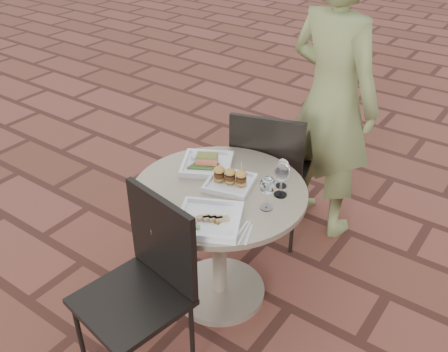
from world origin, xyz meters
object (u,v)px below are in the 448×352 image
Objects in this scene: plate_sliders at (230,180)px; plate_tuna at (209,219)px; diner at (332,100)px; cafe_table at (219,227)px; plate_salmon at (207,163)px; chair_near at (146,275)px; chair_far at (269,167)px.

plate_sliders reaches higher than plate_tuna.
plate_tuna is (0.10, -0.32, -0.01)m from plate_sliders.
cafe_table is at bearing 97.04° from diner.
plate_salmon is (-0.19, 0.14, 0.27)m from cafe_table.
cafe_table is 2.34× the size of plate_tuna.
chair_near is 0.52× the size of diner.
plate_tuna is at bearing 84.00° from chair_far.
chair_far reaches higher than plate_salmon.
plate_tuna is (-0.01, -1.24, -0.15)m from diner.
plate_salmon is at bearing 159.71° from plate_sliders.
plate_sliders is 0.33m from plate_tuna.
chair_near is 3.31× the size of plate_sliders.
plate_sliders is at bearing 96.08° from chair_near.
diner is 0.92m from plate_salmon.
chair_near reaches higher than cafe_table.
cafe_table is 0.55m from chair_near.
diner is (0.14, 0.99, 0.42)m from cafe_table.
diner is 6.42× the size of plate_sliders.
plate_tuna is (0.31, -0.39, -0.00)m from plate_salmon.
chair_near is at bearing -76.17° from plate_salmon.
plate_sliders is (-0.11, -0.92, -0.14)m from diner.
chair_far reaches higher than plate_tuna.
chair_near is (0.04, -1.14, 0.00)m from chair_far.
plate_tuna is (0.13, -0.25, 0.26)m from cafe_table.
chair_far is (-0.05, 0.59, 0.07)m from cafe_table.
cafe_table is 2.51× the size of plate_salmon.
plate_salmon is 0.22m from plate_sliders.
plate_tuna is at bearing -63.54° from cafe_table.
diner reaches higher than cafe_table.
chair_far is 0.57m from plate_sliders.
chair_near is 1.58m from diner.
diner is at bearing 69.24° from plate_salmon.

